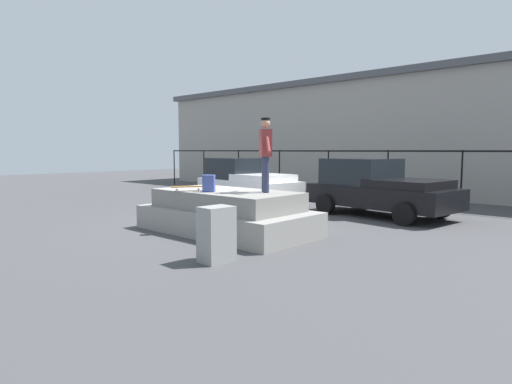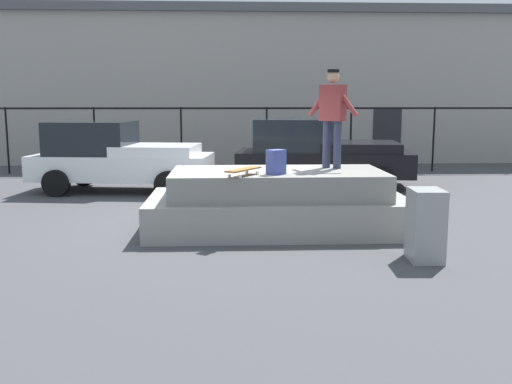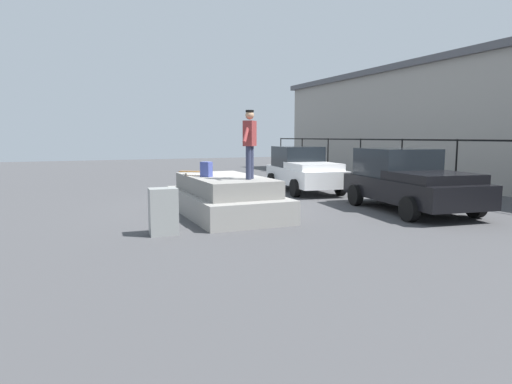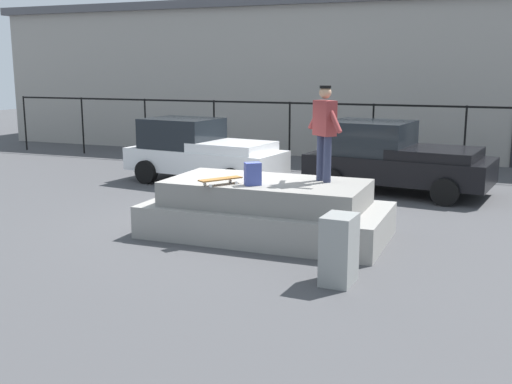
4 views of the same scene
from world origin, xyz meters
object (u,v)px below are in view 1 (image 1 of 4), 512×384
Objects in this scene: car_white_pickup_near at (245,181)px; utility_box at (216,234)px; car_black_pickup_mid at (377,187)px; backpack at (209,183)px; skateboard at (188,187)px; skateboarder at (265,149)px.

utility_box is at bearing -49.86° from car_white_pickup_near.
backpack is at bearing -105.61° from car_black_pickup_mid.
skateboard is 0.78× the size of utility_box.
skateboard is at bearing -147.53° from skateboarder.
car_black_pickup_mid is (5.12, 0.60, 0.02)m from car_white_pickup_near.
car_black_pickup_mid reaches higher than backpack.
utility_box is (2.54, -1.39, -0.64)m from skateboard.
utility_box is at bearing -86.55° from car_black_pickup_mid.
car_black_pickup_mid is at bearing -142.00° from backpack.
car_black_pickup_mid reaches higher than skateboard.
skateboarder is 4.29× the size of backpack.
skateboarder is at bearing -95.87° from car_black_pickup_mid.
utility_box is at bearing 105.06° from backpack.
car_white_pickup_near is at bearing -90.93° from backpack.
skateboarder reaches higher than utility_box.
skateboarder is at bearing -178.69° from backpack.
skateboard is 0.59m from backpack.
backpack is at bearing -54.54° from car_white_pickup_near.
car_black_pickup_mid is (0.49, 4.76, -1.17)m from skateboarder.
car_white_pickup_near is 4.43× the size of utility_box.
skateboarder reaches higher than backpack.
skateboarder reaches higher than skateboard.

